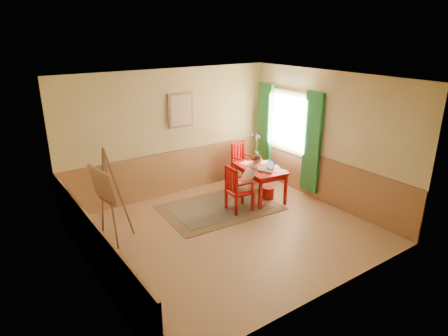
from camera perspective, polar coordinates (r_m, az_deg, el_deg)
room at (r=6.84m, az=0.91°, el=1.08°), size 5.04×4.54×2.84m
wainscot at (r=7.79m, az=-2.55°, el=-3.66°), size 5.00×4.50×1.00m
window at (r=9.17m, az=9.25°, el=5.31°), size 0.12×2.01×2.20m
wall_portrait at (r=8.66m, az=-6.32°, el=8.36°), size 0.60×0.05×0.76m
rug at (r=8.31m, az=-0.58°, el=-5.79°), size 2.50×1.75×0.02m
table at (r=8.60m, az=5.21°, el=-0.48°), size 0.88×1.29×0.72m
chair_left at (r=7.99m, az=1.98°, el=-3.08°), size 0.48×0.46×0.98m
chair_back at (r=9.46m, az=2.76°, el=0.67°), size 0.52×0.54×1.00m
figure at (r=8.12m, az=3.94°, el=-1.64°), size 0.86×0.38×1.15m
laptop at (r=8.39m, az=6.18°, el=-0.06°), size 0.37×0.24×0.22m
papers at (r=8.68m, az=6.11°, el=0.34°), size 0.70×1.14×0.00m
vase at (r=9.11m, az=4.70°, el=3.08°), size 0.20×0.29×0.59m
wastebasket at (r=8.75m, az=6.45°, el=-3.65°), size 0.32×0.32×0.27m
easel at (r=6.91m, az=-16.91°, el=-2.85°), size 0.63×0.79×1.75m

